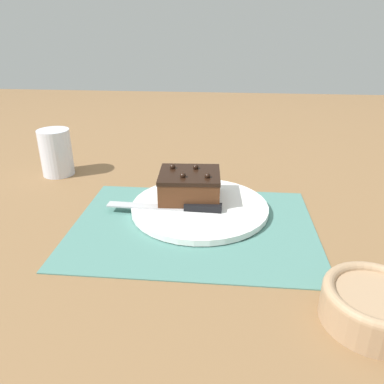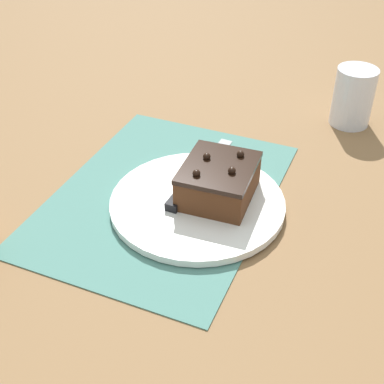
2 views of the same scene
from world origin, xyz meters
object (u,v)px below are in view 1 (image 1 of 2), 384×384
at_px(chocolate_cake, 190,186).
at_px(serving_knife, 183,207).
at_px(drinking_glass, 56,152).
at_px(cake_plate, 200,207).
at_px(small_bowl, 374,304).

xyz_separation_m(chocolate_cake, serving_knife, (0.01, 0.05, -0.02)).
distance_m(chocolate_cake, drinking_glass, 0.38).
height_order(chocolate_cake, drinking_glass, drinking_glass).
distance_m(cake_plate, serving_knife, 0.04).
relative_size(chocolate_cake, drinking_glass, 1.13).
height_order(cake_plate, small_bowl, small_bowl).
height_order(chocolate_cake, small_bowl, chocolate_cake).
relative_size(chocolate_cake, small_bowl, 0.99).
bearing_deg(chocolate_cake, small_bowl, 130.62).
height_order(serving_knife, small_bowl, small_bowl).
height_order(chocolate_cake, serving_knife, chocolate_cake).
bearing_deg(small_bowl, serving_knife, -43.67).
bearing_deg(drinking_glass, small_bowl, 143.30).
bearing_deg(drinking_glass, chocolate_cake, 157.04).
bearing_deg(drinking_glass, serving_knife, 150.01).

